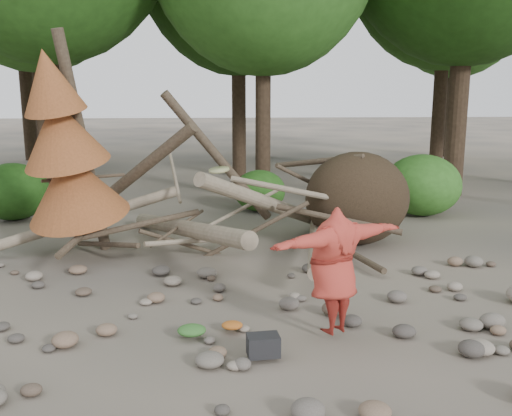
{
  "coord_description": "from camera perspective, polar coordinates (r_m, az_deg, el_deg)",
  "views": [
    {
      "loc": [
        -0.34,
        -7.34,
        3.25
      ],
      "look_at": [
        0.27,
        1.5,
        1.4
      ],
      "focal_mm": 40.0,
      "sensor_mm": 36.0,
      "label": 1
    }
  ],
  "objects": [
    {
      "name": "ground",
      "position": [
        8.04,
        -1.2,
        -12.06
      ],
      "size": [
        120.0,
        120.0,
        0.0
      ],
      "primitive_type": "plane",
      "color": "#514C44",
      "rests_on": "ground"
    },
    {
      "name": "deadfall_pile",
      "position": [
        12.04,
        7.44,
        0.68
      ],
      "size": [
        8.55,
        5.24,
        3.3
      ],
      "color": "#332619",
      "rests_on": "ground"
    },
    {
      "name": "dead_conifer",
      "position": [
        11.13,
        -18.43,
        5.31
      ],
      "size": [
        2.06,
        2.16,
        4.35
      ],
      "color": "#4C3F30",
      "rests_on": "ground"
    },
    {
      "name": "bush_left",
      "position": [
        15.64,
        -23.15,
        1.52
      ],
      "size": [
        1.8,
        1.8,
        1.44
      ],
      "primitive_type": "ellipsoid",
      "color": "#1F4A13",
      "rests_on": "ground"
    },
    {
      "name": "bush_mid",
      "position": [
        15.42,
        0.37,
        1.74
      ],
      "size": [
        1.4,
        1.4,
        1.12
      ],
      "primitive_type": "ellipsoid",
      "color": "#295E1B",
      "rests_on": "ground"
    },
    {
      "name": "bush_right",
      "position": [
        15.5,
        16.29,
        2.22
      ],
      "size": [
        2.0,
        2.0,
        1.6
      ],
      "primitive_type": "ellipsoid",
      "color": "#336F22",
      "rests_on": "ground"
    },
    {
      "name": "frisbee_thrower",
      "position": [
        7.56,
        7.8,
        -6.18
      ],
      "size": [
        2.7,
        1.49,
        2.24
      ],
      "color": "#B03227",
      "rests_on": "ground"
    },
    {
      "name": "backpack",
      "position": [
        7.17,
        0.73,
        -14.0
      ],
      "size": [
        0.41,
        0.3,
        0.26
      ],
      "primitive_type": "cube",
      "rotation": [
        0.0,
        0.0,
        0.1
      ],
      "color": "black",
      "rests_on": "ground"
    },
    {
      "name": "cloth_green",
      "position": [
        7.78,
        -6.44,
        -12.39
      ],
      "size": [
        0.38,
        0.32,
        0.14
      ],
      "primitive_type": "ellipsoid",
      "color": "#326629",
      "rests_on": "ground"
    },
    {
      "name": "cloth_orange",
      "position": [
        7.94,
        -2.4,
        -11.96
      ],
      "size": [
        0.29,
        0.24,
        0.11
      ],
      "primitive_type": "ellipsoid",
      "color": "#A6561C",
      "rests_on": "ground"
    }
  ]
}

